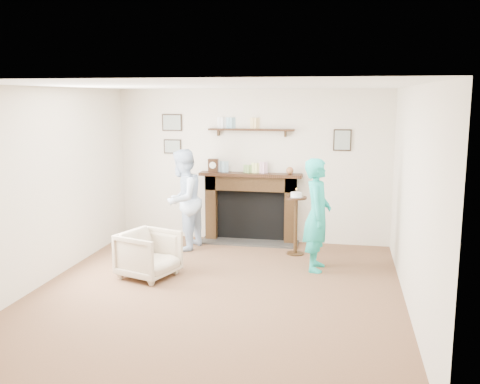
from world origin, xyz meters
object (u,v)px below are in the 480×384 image
woman (316,269)px  armchair (149,277)px  man (184,249)px  pedestal_table (296,214)px

woman → armchair: bearing=111.0°
armchair → man: size_ratio=0.43×
armchair → woman: size_ratio=0.44×
man → pedestal_table: size_ratio=1.55×
armchair → pedestal_table: bearing=-33.3°
armchair → woman: bearing=-52.2°
armchair → pedestal_table: size_ratio=0.67×
armchair → pedestal_table: 2.39m
armchair → pedestal_table: pedestal_table is taller
woman → pedestal_table: pedestal_table is taller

